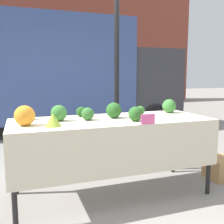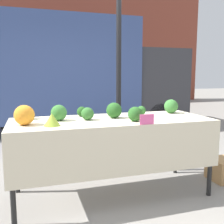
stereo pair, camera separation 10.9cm
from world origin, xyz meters
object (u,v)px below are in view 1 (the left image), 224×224
at_px(price_sign, 148,119).
at_px(produce_crate, 221,168).
at_px(parked_truck, 73,73).
at_px(orange_cauliflower, 25,116).

xyz_separation_m(price_sign, produce_crate, (1.30, 0.37, -0.80)).
relative_size(parked_truck, orange_cauliflower, 25.73).
relative_size(orange_cauliflower, produce_crate, 0.55).
xyz_separation_m(parked_truck, produce_crate, (1.17, -4.14, -1.29)).
relative_size(price_sign, produce_crate, 0.42).
xyz_separation_m(orange_cauliflower, price_sign, (1.17, -0.33, -0.05)).
relative_size(orange_cauliflower, price_sign, 1.30).
bearing_deg(price_sign, orange_cauliflower, 164.30).
bearing_deg(produce_crate, orange_cauliflower, -179.05).
distance_m(orange_cauliflower, produce_crate, 2.61).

